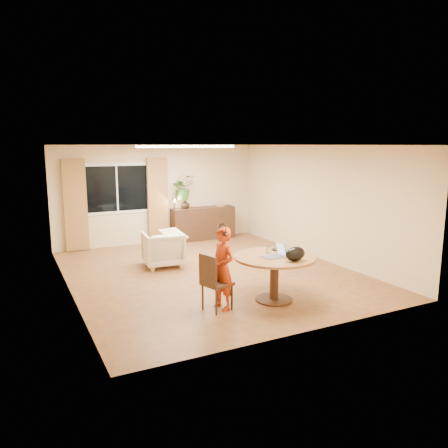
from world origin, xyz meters
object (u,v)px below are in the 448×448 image
object	(u,v)px
child	(223,268)
armchair	(163,249)
dining_table	(275,266)
dining_chair	(217,282)
sideboard	(203,223)

from	to	relation	value
child	armchair	size ratio (longest dim) A/B	1.60
armchair	dining_table	bearing A→B (deg)	114.28
dining_table	dining_chair	world-z (taller)	dining_chair
dining_chair	armchair	xyz separation A→B (m)	(0.07, 2.83, -0.09)
armchair	sideboard	bearing A→B (deg)	-126.32
dining_table	sideboard	distance (m)	5.07
dining_table	sideboard	world-z (taller)	sideboard
dining_chair	child	distance (m)	0.23
dining_chair	sideboard	xyz separation A→B (m)	(1.95, 4.93, -0.02)
dining_table	sideboard	xyz separation A→B (m)	(0.91, 4.99, -0.16)
child	armchair	distance (m)	2.83
sideboard	armchair	bearing A→B (deg)	-131.93
dining_table	dining_chair	distance (m)	1.05
child	sideboard	world-z (taller)	child
dining_chair	child	size ratio (longest dim) A/B	0.70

